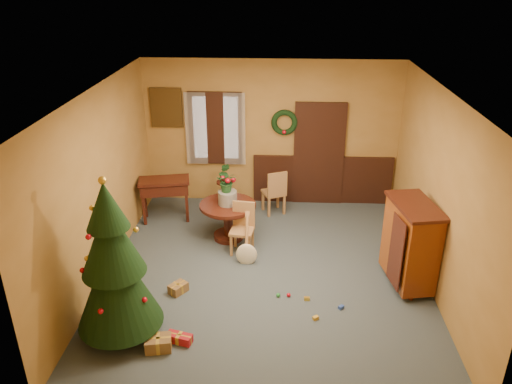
# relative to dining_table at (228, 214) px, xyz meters

# --- Properties ---
(room_envelope) EXTENTS (5.50, 5.50, 5.50)m
(room_envelope) POSITION_rel_dining_table_xyz_m (0.92, 1.60, 0.64)
(room_envelope) COLOR #35444E
(room_envelope) RESTS_ON ground
(dining_table) EXTENTS (0.99, 0.99, 0.68)m
(dining_table) POSITION_rel_dining_table_xyz_m (0.00, 0.00, 0.00)
(dining_table) COLOR #33120B
(dining_table) RESTS_ON floor
(urn) EXTENTS (0.33, 0.33, 0.24)m
(urn) POSITION_rel_dining_table_xyz_m (0.00, 0.00, 0.32)
(urn) COLOR slate
(urn) RESTS_ON dining_table
(centerpiece_plant) EXTENTS (0.33, 0.29, 0.37)m
(centerpiece_plant) POSITION_rel_dining_table_xyz_m (0.00, 0.00, 0.63)
(centerpiece_plant) COLOR #1E4C23
(centerpiece_plant) RESTS_ON urn
(chair_near) EXTENTS (0.42, 0.42, 0.88)m
(chair_near) POSITION_rel_dining_table_xyz_m (0.29, -0.40, -0.01)
(chair_near) COLOR olive
(chair_near) RESTS_ON floor
(chair_far) EXTENTS (0.52, 0.52, 0.91)m
(chair_far) POSITION_rel_dining_table_xyz_m (0.81, 1.02, 0.01)
(chair_far) COLOR olive
(chair_far) RESTS_ON floor
(guitar) EXTENTS (0.47, 0.60, 0.80)m
(guitar) POSITION_rel_dining_table_xyz_m (0.38, -0.81, -0.07)
(guitar) COLOR #F5EECC
(guitar) RESTS_ON floor
(plant_stand) EXTENTS (0.31, 0.31, 0.79)m
(plant_stand) POSITION_rel_dining_table_xyz_m (-0.13, 0.72, 0.02)
(plant_stand) COLOR #33120B
(plant_stand) RESTS_ON floor
(stand_plant) EXTENTS (0.23, 0.19, 0.37)m
(stand_plant) POSITION_rel_dining_table_xyz_m (-0.13, 0.72, 0.50)
(stand_plant) COLOR #19471E
(stand_plant) RESTS_ON plant_stand
(christmas_tree) EXTENTS (1.10, 1.10, 2.27)m
(christmas_tree) POSITION_rel_dining_table_xyz_m (-1.14, -2.62, 0.60)
(christmas_tree) COLOR #382111
(christmas_tree) RESTS_ON floor
(writing_desk) EXTENTS (1.01, 0.64, 0.83)m
(writing_desk) POSITION_rel_dining_table_xyz_m (-1.27, 0.67, 0.15)
(writing_desk) COLOR #33120B
(writing_desk) RESTS_ON floor
(sideboard) EXTENTS (0.73, 1.13, 1.35)m
(sideboard) POSITION_rel_dining_table_xyz_m (2.86, -1.25, 0.25)
(sideboard) COLOR #521B09
(sideboard) RESTS_ON floor
(gift_a) EXTENTS (0.36, 0.29, 0.18)m
(gift_a) POSITION_rel_dining_table_xyz_m (-0.60, -2.89, -0.39)
(gift_a) COLOR brown
(gift_a) RESTS_ON floor
(gift_b) EXTENTS (0.29, 0.29, 0.22)m
(gift_b) POSITION_rel_dining_table_xyz_m (-1.14, -2.22, -0.37)
(gift_b) COLOR #A6161F
(gift_b) RESTS_ON floor
(gift_c) EXTENTS (0.31, 0.32, 0.15)m
(gift_c) POSITION_rel_dining_table_xyz_m (-0.58, -1.67, -0.40)
(gift_c) COLOR brown
(gift_c) RESTS_ON floor
(gift_d) EXTENTS (0.36, 0.22, 0.12)m
(gift_d) POSITION_rel_dining_table_xyz_m (-0.36, -2.75, -0.42)
(gift_d) COLOR #A6161F
(gift_d) RESTS_ON floor
(toy_a) EXTENTS (0.09, 0.09, 0.05)m
(toy_a) POSITION_rel_dining_table_xyz_m (1.82, -1.94, -0.45)
(toy_a) COLOR #2747AD
(toy_a) RESTS_ON floor
(toy_b) EXTENTS (0.06, 0.06, 0.06)m
(toy_b) POSITION_rel_dining_table_xyz_m (0.91, -1.71, -0.45)
(toy_b) COLOR green
(toy_b) RESTS_ON floor
(toy_c) EXTENTS (0.09, 0.09, 0.05)m
(toy_c) POSITION_rel_dining_table_xyz_m (1.44, -2.20, -0.45)
(toy_c) COLOR gold
(toy_c) RESTS_ON floor
(toy_d) EXTENTS (0.06, 0.06, 0.06)m
(toy_d) POSITION_rel_dining_table_xyz_m (1.07, -1.70, -0.45)
(toy_d) COLOR red
(toy_d) RESTS_ON floor
(toy_e) EXTENTS (0.08, 0.05, 0.05)m
(toy_e) POSITION_rel_dining_table_xyz_m (1.34, -1.77, -0.45)
(toy_e) COLOR yellow
(toy_e) RESTS_ON floor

